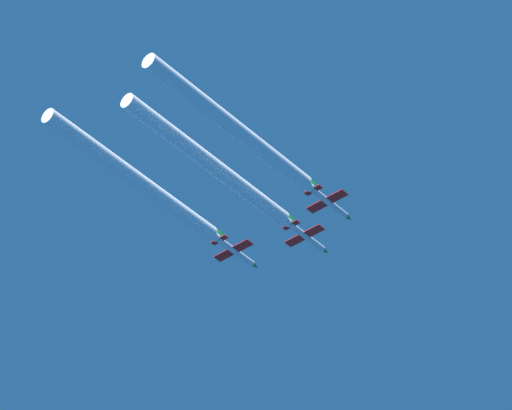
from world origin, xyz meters
The scene contains 6 objects.
jet_lead centered at (-0.35, 8.00, 224.56)m, with size 8.78×12.79×3.07m.
jet_left_wingman centered at (-12.29, 0.37, 222.31)m, with size 8.78×12.79×3.07m.
jet_right_wingman centered at (11.51, 0.07, 221.98)m, with size 8.78×12.79×3.07m.
smoke_trail_lead centered at (-0.35, -20.91, 224.53)m, with size 3.15×46.15×3.15m.
smoke_trail_left_wingman centered at (-12.29, -28.73, 222.28)m, with size 3.15×46.54×3.15m.
smoke_trail_right_wingman centered at (11.51, -28.35, 221.95)m, with size 3.15×45.17×3.15m.
Camera 1 is at (171.98, -212.16, 2.00)m, focal length 127.07 mm.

